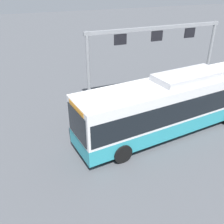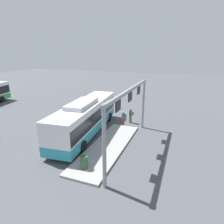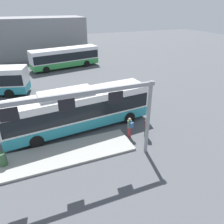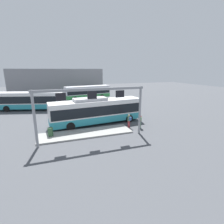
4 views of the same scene
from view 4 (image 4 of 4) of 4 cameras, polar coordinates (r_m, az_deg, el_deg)
ground_plane at (r=22.03m, az=-5.00°, el=-3.92°), size 120.00×120.00×0.00m
platform_curb at (r=18.67m, az=-8.81°, el=-7.18°), size 10.00×2.80×0.16m
bus_main at (r=21.53m, az=-5.12°, el=0.67°), size 12.02×3.66×3.46m
bus_background_left at (r=32.34m, az=-26.13°, el=3.76°), size 11.68×5.48×3.10m
bus_background_right at (r=40.67m, az=-8.30°, el=6.92°), size 11.05×4.50×3.10m
person_boarding at (r=20.25m, az=5.84°, el=-2.93°), size 0.42×0.58×1.67m
person_waiting_near at (r=20.37m, az=9.54°, el=-2.96°), size 0.48×0.60×1.67m
platform_sign_gantry at (r=16.07m, az=-6.75°, el=3.31°), size 10.74×0.24×5.20m
station_building at (r=50.62m, az=-18.00°, el=9.80°), size 24.24×8.00×7.09m
trash_bin at (r=18.49m, az=-20.28°, el=-6.38°), size 0.52×0.52×0.90m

